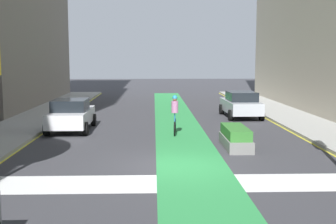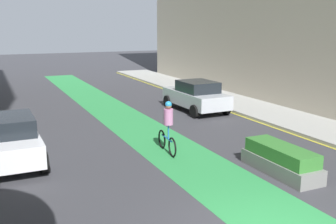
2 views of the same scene
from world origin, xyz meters
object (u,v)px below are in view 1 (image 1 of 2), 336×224
(car_white_left_far, at_px, (71,115))
(median_planter, at_px, (236,138))
(cyclist_in_lane, at_px, (175,114))
(car_silver_right_far, at_px, (241,104))

(car_white_left_far, xyz_separation_m, median_planter, (7.36, -4.40, -0.40))
(cyclist_in_lane, distance_m, median_planter, 3.93)
(car_silver_right_far, xyz_separation_m, car_white_left_far, (-9.35, -4.52, 0.00))
(car_silver_right_far, height_order, cyclist_in_lane, cyclist_in_lane)
(cyclist_in_lane, relative_size, median_planter, 0.68)
(car_white_left_far, distance_m, cyclist_in_lane, 5.23)
(car_silver_right_far, bearing_deg, median_planter, -102.58)
(car_silver_right_far, bearing_deg, cyclist_in_lane, -126.52)
(car_white_left_far, distance_m, median_planter, 8.59)
(car_white_left_far, bearing_deg, cyclist_in_lane, -13.95)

